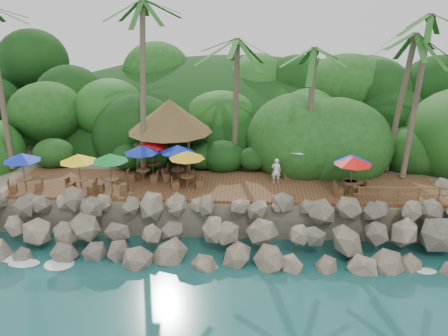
{
  "coord_description": "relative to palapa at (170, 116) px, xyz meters",
  "views": [
    {
      "loc": [
        1.48,
        -21.41,
        13.01
      ],
      "look_at": [
        0.0,
        6.0,
        3.4
      ],
      "focal_mm": 38.37,
      "sensor_mm": 36.0,
      "label": 1
    }
  ],
  "objects": [
    {
      "name": "palms",
      "position": [
        5.22,
        -0.82,
        5.87
      ],
      "size": [
        32.44,
        7.02,
        12.08
      ],
      "color": "brown",
      "rests_on": "ground"
    },
    {
      "name": "jungle_foliage",
      "position": [
        3.81,
        5.5,
        -5.79
      ],
      "size": [
        44.0,
        16.0,
        12.0
      ],
      "primitive_type": null,
      "color": "#143811",
      "rests_on": "ground"
    },
    {
      "name": "terrace",
      "position": [
        3.81,
        -3.5,
        -3.59
      ],
      "size": [
        26.0,
        5.0,
        0.2
      ],
      "primitive_type": "cube",
      "color": "brown",
      "rests_on": "land_base"
    },
    {
      "name": "palapa",
      "position": [
        0.0,
        0.0,
        0.0
      ],
      "size": [
        5.69,
        5.69,
        4.6
      ],
      "color": "brown",
      "rests_on": "ground"
    },
    {
      "name": "seawall",
      "position": [
        3.81,
        -7.5,
        -4.64
      ],
      "size": [
        29.0,
        4.0,
        2.3
      ],
      "primitive_type": null,
      "color": "gray",
      "rests_on": "ground"
    },
    {
      "name": "ground",
      "position": [
        3.81,
        -9.5,
        -5.79
      ],
      "size": [
        140.0,
        140.0,
        0.0
      ],
      "primitive_type": "plane",
      "color": "#19514F",
      "rests_on": "ground"
    },
    {
      "name": "waiter",
      "position": [
        7.01,
        -2.99,
        -2.7
      ],
      "size": [
        0.59,
        0.4,
        1.59
      ],
      "primitive_type": "imported",
      "rotation": [
        0.0,
        0.0,
        3.17
      ],
      "color": "white",
      "rests_on": "terrace"
    },
    {
      "name": "foam_line",
      "position": [
        3.81,
        -9.2,
        -5.76
      ],
      "size": [
        25.2,
        0.8,
        0.06
      ],
      "color": "white",
      "rests_on": "ground"
    },
    {
      "name": "jungle_hill",
      "position": [
        3.81,
        14.0,
        -5.79
      ],
      "size": [
        44.8,
        28.0,
        15.4
      ],
      "primitive_type": "ellipsoid",
      "color": "#143811",
      "rests_on": "ground"
    },
    {
      "name": "railing",
      "position": [
        14.76,
        -5.85,
        -2.89
      ],
      "size": [
        7.2,
        0.1,
        1.0
      ],
      "color": "brown",
      "rests_on": "terrace"
    },
    {
      "name": "dining_clusters",
      "position": [
        1.61,
        -3.84,
        -1.54
      ],
      "size": [
        21.38,
        5.38,
        2.36
      ],
      "color": "brown",
      "rests_on": "terrace"
    },
    {
      "name": "land_base",
      "position": [
        3.81,
        6.5,
        -4.74
      ],
      "size": [
        32.0,
        25.2,
        2.1
      ],
      "primitive_type": "cube",
      "color": "gray",
      "rests_on": "ground"
    }
  ]
}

